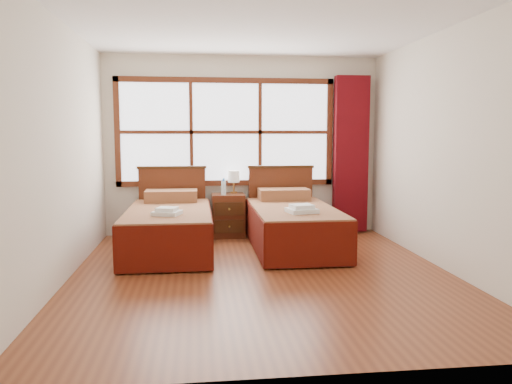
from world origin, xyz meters
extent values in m
plane|color=brown|center=(0.00, 0.00, 0.00)|extent=(4.50, 4.50, 0.00)
plane|color=white|center=(0.00, 0.00, 2.60)|extent=(4.50, 4.50, 0.00)
plane|color=silver|center=(0.00, 2.25, 1.30)|extent=(4.00, 0.00, 4.00)
plane|color=silver|center=(-2.00, 0.00, 1.30)|extent=(0.00, 4.50, 4.50)
plane|color=silver|center=(2.00, 0.00, 1.30)|extent=(0.00, 4.50, 4.50)
cube|color=white|center=(-0.25, 2.22, 1.50)|extent=(3.00, 0.02, 1.40)
cube|color=#552412|center=(-0.25, 2.20, 0.76)|extent=(3.16, 0.06, 0.08)
cube|color=#552412|center=(-0.25, 2.20, 2.24)|extent=(3.16, 0.06, 0.08)
cube|color=#552412|center=(-1.79, 2.20, 1.50)|extent=(0.08, 0.06, 1.56)
cube|color=#552412|center=(1.29, 2.20, 1.50)|extent=(0.08, 0.06, 1.56)
cube|color=#552412|center=(-0.75, 2.20, 1.50)|extent=(0.05, 0.05, 1.40)
cube|color=#552412|center=(0.25, 2.20, 1.50)|extent=(0.05, 0.05, 1.40)
cube|color=#552412|center=(-0.25, 2.20, 1.50)|extent=(3.00, 0.05, 0.05)
cube|color=#610910|center=(1.60, 2.11, 1.17)|extent=(0.50, 0.16, 2.30)
cube|color=#381E0B|center=(-1.03, 1.13, 0.15)|extent=(0.91, 1.82, 0.30)
cube|color=#601A0D|center=(-1.03, 1.13, 0.42)|extent=(1.02, 2.02, 0.25)
cube|color=#5B1309|center=(-1.54, 1.13, 0.27)|extent=(0.03, 2.02, 0.50)
cube|color=#5B1309|center=(-0.52, 1.13, 0.27)|extent=(0.03, 2.02, 0.50)
cube|color=#5B1309|center=(-1.03, 0.13, 0.27)|extent=(1.02, 0.03, 0.50)
cube|color=#601A0D|center=(-1.03, 1.86, 0.62)|extent=(0.71, 0.42, 0.16)
cube|color=#552412|center=(-1.03, 2.14, 0.49)|extent=(0.95, 0.06, 0.99)
cube|color=#381E0B|center=(-1.03, 2.14, 1.00)|extent=(0.99, 0.08, 0.04)
cube|color=#381E0B|center=(0.55, 1.13, 0.15)|extent=(0.91, 1.81, 0.30)
cube|color=#601A0D|center=(0.55, 1.13, 0.42)|extent=(1.01, 2.01, 0.25)
cube|color=#5B1309|center=(0.04, 1.13, 0.27)|extent=(0.03, 2.01, 0.50)
cube|color=#5B1309|center=(1.06, 1.13, 0.27)|extent=(0.03, 2.01, 0.50)
cube|color=#5B1309|center=(0.55, 0.13, 0.27)|extent=(1.01, 0.03, 0.50)
cube|color=#601A0D|center=(0.55, 1.86, 0.62)|extent=(0.71, 0.41, 0.16)
cube|color=#552412|center=(0.55, 2.14, 0.49)|extent=(0.95, 0.06, 0.98)
cube|color=#381E0B|center=(0.55, 2.14, 0.99)|extent=(0.98, 0.08, 0.04)
cube|color=#552412|center=(-0.24, 2.00, 0.31)|extent=(0.46, 0.41, 0.62)
cube|color=#381E0B|center=(-0.24, 1.78, 0.19)|extent=(0.41, 0.02, 0.19)
cube|color=#381E0B|center=(-0.24, 1.78, 0.43)|extent=(0.41, 0.02, 0.19)
sphere|color=#A98B39|center=(-0.24, 1.76, 0.19)|extent=(0.03, 0.03, 0.03)
sphere|color=#A98B39|center=(-0.24, 1.76, 0.43)|extent=(0.03, 0.03, 0.03)
cube|color=white|center=(-1.03, 0.68, 0.57)|extent=(0.36, 0.34, 0.05)
cube|color=white|center=(-1.03, 0.68, 0.61)|extent=(0.27, 0.25, 0.04)
cube|color=white|center=(0.56, 0.67, 0.57)|extent=(0.38, 0.35, 0.05)
cube|color=white|center=(0.56, 0.67, 0.62)|extent=(0.29, 0.26, 0.05)
cylinder|color=#BA813B|center=(-0.15, 2.11, 0.63)|extent=(0.10, 0.10, 0.02)
cylinder|color=#BA813B|center=(-0.15, 2.11, 0.71)|extent=(0.02, 0.02, 0.14)
cylinder|color=white|center=(-0.15, 2.11, 0.86)|extent=(0.17, 0.17, 0.17)
cylinder|color=#C3E9FA|center=(-0.31, 1.91, 0.72)|extent=(0.06, 0.06, 0.20)
cylinder|color=blue|center=(-0.31, 1.91, 0.83)|extent=(0.03, 0.03, 0.03)
cylinder|color=#C3E9FA|center=(-0.30, 1.99, 0.72)|extent=(0.06, 0.06, 0.20)
cylinder|color=blue|center=(-0.30, 1.99, 0.83)|extent=(0.03, 0.03, 0.03)
camera|label=1|loc=(-0.67, -5.10, 1.48)|focal=35.00mm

